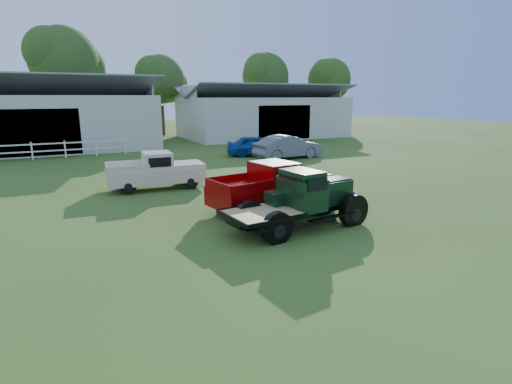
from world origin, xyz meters
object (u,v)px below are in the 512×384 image
vintage_flatbed (299,200)px  misc_car_blue (257,146)px  white_pickup (156,171)px  misc_car_grey (288,147)px  red_pickup (272,186)px

vintage_flatbed → misc_car_blue: (5.98, 14.82, -0.22)m
white_pickup → misc_car_grey: bearing=31.2°
red_pickup → misc_car_blue: size_ratio=1.17×
red_pickup → white_pickup: (-3.07, 5.37, -0.08)m
misc_car_grey → misc_car_blue: bearing=28.6°
vintage_flatbed → white_pickup: 8.19m
white_pickup → misc_car_blue: (8.75, 7.11, -0.10)m
red_pickup → misc_car_blue: (5.68, 12.48, -0.18)m
red_pickup → misc_car_grey: red_pickup is taller
misc_car_blue → red_pickup: bearing=175.2°
white_pickup → misc_car_grey: 11.31m
misc_car_blue → vintage_flatbed: bearing=177.7°
vintage_flatbed → red_pickup: 2.36m
misc_car_blue → misc_car_grey: 2.41m
misc_car_blue → misc_car_grey: misc_car_grey is taller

